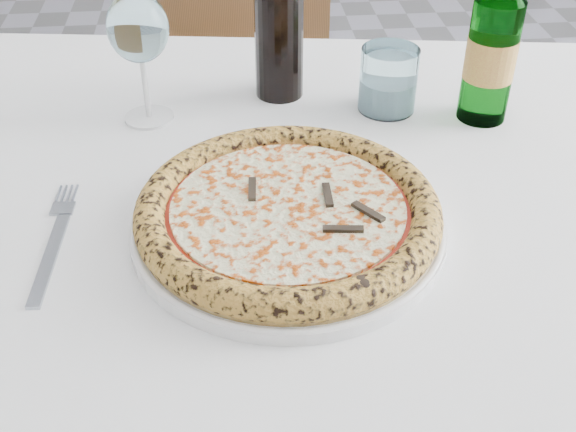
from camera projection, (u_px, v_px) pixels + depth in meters
name	position (u px, v px, depth m)	size (l,w,h in m)	color
floor	(314.00, 414.00, 1.51)	(5.00, 6.00, 0.02)	slate
dining_table	(280.00, 241.00, 0.89)	(1.49, 1.00, 0.76)	brown
chair_far	(226.00, 69.00, 1.59)	(0.50, 0.50, 0.93)	brown
plate	(288.00, 225.00, 0.75)	(0.33, 0.33, 0.02)	white
pizza	(288.00, 211.00, 0.74)	(0.32, 0.32, 0.03)	tan
fork	(54.00, 242.00, 0.74)	(0.03, 0.20, 0.00)	#969EAB
wine_glass	(138.00, 31.00, 0.88)	(0.08, 0.08, 0.17)	white
tumbler	(388.00, 84.00, 0.95)	(0.08, 0.08, 0.09)	white
beer_bottle	(493.00, 47.00, 0.90)	(0.06, 0.06, 0.25)	#2E8937
wine_bottle	(279.00, 15.00, 0.94)	(0.07, 0.07, 0.27)	black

